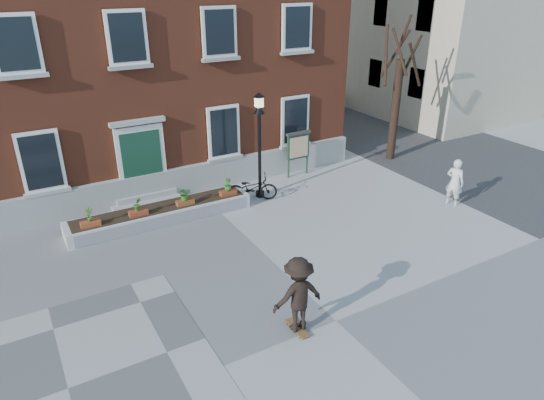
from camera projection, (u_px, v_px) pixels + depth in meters
ground at (336, 321)px, 11.74m from camera, size 100.00×100.00×0.00m
checker_patch at (68, 389)px, 9.82m from camera, size 6.00×6.00×0.01m
bicycle at (252, 188)px, 17.82m from camera, size 1.96×1.38×0.98m
parked_car at (316, 97)px, 30.47m from camera, size 1.68×3.86×1.24m
bystander at (455, 182)px, 17.31m from camera, size 0.60×0.74×1.75m
brick_building at (92, 11)px, 19.15m from camera, size 18.40×10.85×12.60m
planter_assembly at (161, 213)px, 16.35m from camera, size 6.20×1.12×1.15m
bare_tree at (396, 97)px, 20.91m from camera, size 1.83×1.83×6.16m
lamp_post at (259, 131)px, 17.24m from camera, size 0.40×0.40×3.93m
notice_board at (298, 146)px, 19.69m from camera, size 1.10×0.16×1.87m
skateboarder at (298, 295)px, 11.02m from camera, size 1.27×0.79×1.96m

